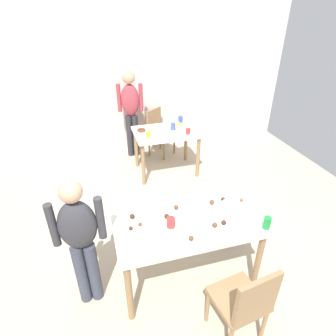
# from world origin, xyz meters

# --- Properties ---
(ground_plane) EXTENTS (6.40, 6.40, 0.00)m
(ground_plane) POSITION_xyz_m (0.00, 0.00, 0.00)
(ground_plane) COLOR tan
(wall_back) EXTENTS (6.40, 0.10, 2.60)m
(wall_back) POSITION_xyz_m (0.00, 3.20, 1.30)
(wall_back) COLOR silver
(wall_back) RESTS_ON ground_plane
(dining_table_near) EXTENTS (1.39, 0.69, 0.75)m
(dining_table_near) POSITION_xyz_m (0.10, -0.11, 0.65)
(dining_table_near) COLOR silver
(dining_table_near) RESTS_ON ground_plane
(dining_table_far) EXTENTS (1.03, 0.73, 0.75)m
(dining_table_far) POSITION_xyz_m (0.50, 2.08, 0.63)
(dining_table_far) COLOR white
(dining_table_far) RESTS_ON ground_plane
(chair_near_table) EXTENTS (0.45, 0.45, 0.87)m
(chair_near_table) POSITION_xyz_m (0.33, -0.83, 0.50)
(chair_near_table) COLOR olive
(chair_near_table) RESTS_ON ground_plane
(chair_far_table) EXTENTS (0.56, 0.56, 0.87)m
(chair_far_table) POSITION_xyz_m (0.54, 2.78, 0.50)
(chair_far_table) COLOR olive
(chair_far_table) RESTS_ON ground_plane
(person_girl_near) EXTENTS (0.45, 0.21, 1.37)m
(person_girl_near) POSITION_xyz_m (-0.87, -0.08, 0.81)
(person_girl_near) COLOR #383D4C
(person_girl_near) RESTS_ON ground_plane
(person_adult_far) EXTENTS (0.45, 0.26, 1.57)m
(person_adult_far) POSITION_xyz_m (0.06, 2.84, 0.95)
(person_adult_far) COLOR #28282D
(person_adult_far) RESTS_ON ground_plane
(mixing_bowl) EXTENTS (0.20, 0.20, 0.07)m
(mixing_bowl) POSITION_xyz_m (0.58, -0.04, 0.78)
(mixing_bowl) COLOR white
(mixing_bowl) RESTS_ON dining_table_near
(soda_can) EXTENTS (0.07, 0.07, 0.12)m
(soda_can) POSITION_xyz_m (0.77, -0.37, 0.81)
(soda_can) COLOR #198438
(soda_can) RESTS_ON dining_table_near
(fork_near) EXTENTS (0.17, 0.02, 0.01)m
(fork_near) POSITION_xyz_m (-0.24, -0.20, 0.75)
(fork_near) COLOR silver
(fork_near) RESTS_ON dining_table_near
(cup_near_0) EXTENTS (0.08, 0.08, 0.09)m
(cup_near_0) POSITION_xyz_m (-0.07, -0.11, 0.80)
(cup_near_0) COLOR red
(cup_near_0) RESTS_ON dining_table_near
(cake_ball_0) EXTENTS (0.04, 0.04, 0.04)m
(cake_ball_0) POSITION_xyz_m (-0.43, -0.05, 0.77)
(cake_ball_0) COLOR #3D2319
(cake_ball_0) RESTS_ON dining_table_near
(cake_ball_1) EXTENTS (0.05, 0.05, 0.05)m
(cake_ball_1) POSITION_xyz_m (0.57, 0.12, 0.77)
(cake_ball_1) COLOR #3D2319
(cake_ball_1) RESTS_ON dining_table_near
(cake_ball_2) EXTENTS (0.04, 0.04, 0.04)m
(cake_ball_2) POSITION_xyz_m (0.75, 0.06, 0.77)
(cake_ball_2) COLOR brown
(cake_ball_2) RESTS_ON dining_table_near
(cake_ball_3) EXTENTS (0.05, 0.05, 0.05)m
(cake_ball_3) POSITION_xyz_m (-0.39, 0.10, 0.78)
(cake_ball_3) COLOR #3D2319
(cake_ball_3) RESTS_ON dining_table_near
(cake_ball_4) EXTENTS (0.05, 0.05, 0.05)m
(cake_ball_4) POSITION_xyz_m (0.32, -0.22, 0.77)
(cake_ball_4) COLOR brown
(cake_ball_4) RESTS_ON dining_table_near
(cake_ball_5) EXTENTS (0.05, 0.05, 0.05)m
(cake_ball_5) POSITION_xyz_m (0.43, 0.10, 0.78)
(cake_ball_5) COLOR brown
(cake_ball_5) RESTS_ON dining_table_near
(cake_ball_6) EXTENTS (0.04, 0.04, 0.04)m
(cake_ball_6) POSITION_xyz_m (-0.34, -0.02, 0.77)
(cake_ball_6) COLOR brown
(cake_ball_6) RESTS_ON dining_table_near
(cake_ball_7) EXTENTS (0.05, 0.05, 0.05)m
(cake_ball_7) POSITION_xyz_m (0.05, 0.12, 0.77)
(cake_ball_7) COLOR brown
(cake_ball_7) RESTS_ON dining_table_near
(cake_ball_8) EXTENTS (0.05, 0.05, 0.05)m
(cake_ball_8) POSITION_xyz_m (-0.07, 0.01, 0.77)
(cake_ball_8) COLOR #3D2319
(cake_ball_8) RESTS_ON dining_table_near
(cake_ball_9) EXTENTS (0.05, 0.05, 0.05)m
(cake_ball_9) POSITION_xyz_m (0.05, -0.32, 0.77)
(cake_ball_9) COLOR brown
(cake_ball_9) RESTS_ON dining_table_near
(cake_ball_10) EXTENTS (0.05, 0.05, 0.05)m
(cake_ball_10) POSITION_xyz_m (0.41, -0.22, 0.77)
(cake_ball_10) COLOR #3D2319
(cake_ball_10) RESTS_ON dining_table_near
(pitcher_far) EXTENTS (0.10, 0.10, 0.24)m
(pitcher_far) POSITION_xyz_m (0.89, 1.93, 0.87)
(pitcher_far) COLOR white
(pitcher_far) RESTS_ON dining_table_far
(cup_far_0) EXTENTS (0.07, 0.07, 0.09)m
(cup_far_0) POSITION_xyz_m (0.17, 1.92, 0.80)
(cup_far_0) COLOR yellow
(cup_far_0) RESTS_ON dining_table_far
(cup_far_1) EXTENTS (0.07, 0.07, 0.09)m
(cup_far_1) POSITION_xyz_m (0.80, 1.88, 0.80)
(cup_far_1) COLOR red
(cup_far_1) RESTS_ON dining_table_far
(cup_far_2) EXTENTS (0.08, 0.08, 0.11)m
(cup_far_2) POSITION_xyz_m (0.62, 2.11, 0.81)
(cup_far_2) COLOR #3351B2
(cup_far_2) RESTS_ON dining_table_far
(cup_far_3) EXTENTS (0.08, 0.08, 0.11)m
(cup_far_3) POSITION_xyz_m (0.84, 2.37, 0.81)
(cup_far_3) COLOR #3351B2
(cup_far_3) RESTS_ON dining_table_far
(donut_far_0) EXTENTS (0.14, 0.14, 0.04)m
(donut_far_0) POSITION_xyz_m (0.05, 1.98, 0.77)
(donut_far_0) COLOR white
(donut_far_0) RESTS_ON dining_table_far
(donut_far_1) EXTENTS (0.13, 0.13, 0.04)m
(donut_far_1) POSITION_xyz_m (0.77, 2.24, 0.77)
(donut_far_1) COLOR gold
(donut_far_1) RESTS_ON dining_table_far
(donut_far_2) EXTENTS (0.14, 0.14, 0.04)m
(donut_far_2) POSITION_xyz_m (0.73, 2.09, 0.77)
(donut_far_2) COLOR white
(donut_far_2) RESTS_ON dining_table_far
(donut_far_3) EXTENTS (0.14, 0.14, 0.04)m
(donut_far_3) POSITION_xyz_m (0.11, 2.18, 0.77)
(donut_far_3) COLOR brown
(donut_far_3) RESTS_ON dining_table_far
(donut_far_4) EXTENTS (0.10, 0.10, 0.03)m
(donut_far_4) POSITION_xyz_m (0.32, 2.03, 0.76)
(donut_far_4) COLOR white
(donut_far_4) RESTS_ON dining_table_far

